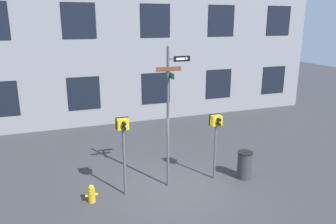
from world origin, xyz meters
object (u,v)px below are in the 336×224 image
object	(u,v)px
trash_bin	(245,165)
fire_hydrant	(91,194)
pedestrian_signal_left	(123,136)
street_sign_pole	(170,109)
pedestrian_signal_right	(216,129)

from	to	relation	value
trash_bin	fire_hydrant	bearing A→B (deg)	177.88
pedestrian_signal_left	fire_hydrant	bearing A→B (deg)	-174.44
street_sign_pole	pedestrian_signal_left	world-z (taller)	street_sign_pole
pedestrian_signal_left	trash_bin	bearing A→B (deg)	-4.07
pedestrian_signal_right	pedestrian_signal_left	bearing A→B (deg)	-179.53
pedestrian_signal_right	fire_hydrant	size ratio (longest dim) A/B	4.07
fire_hydrant	trash_bin	size ratio (longest dim) A/B	0.58
fire_hydrant	trash_bin	bearing A→B (deg)	-2.12
street_sign_pole	trash_bin	bearing A→B (deg)	-8.16
pedestrian_signal_left	pedestrian_signal_right	size ratio (longest dim) A/B	1.09
street_sign_pole	fire_hydrant	world-z (taller)	street_sign_pole
pedestrian_signal_right	trash_bin	distance (m)	1.78
pedestrian_signal_right	street_sign_pole	bearing A→B (deg)	178.04
pedestrian_signal_left	trash_bin	world-z (taller)	pedestrian_signal_left
street_sign_pole	fire_hydrant	xyz separation A→B (m)	(-2.69, -0.19, -2.49)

